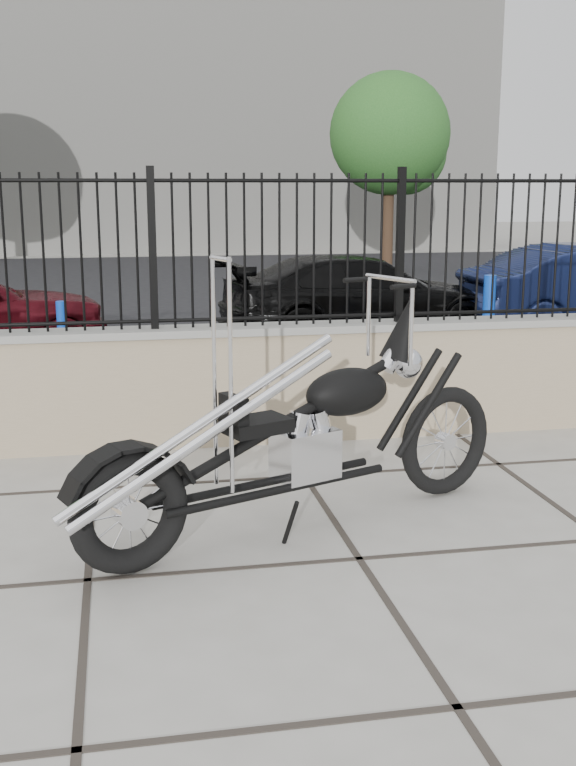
# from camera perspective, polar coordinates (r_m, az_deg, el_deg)

# --- Properties ---
(ground_plane) EXTENTS (90.00, 90.00, 0.00)m
(ground_plane) POSITION_cam_1_polar(r_m,az_deg,el_deg) (5.16, 4.55, -11.12)
(ground_plane) COLOR #99968E
(ground_plane) RESTS_ON ground
(parking_lot) EXTENTS (30.00, 30.00, 0.00)m
(parking_lot) POSITION_cam_1_polar(r_m,az_deg,el_deg) (17.23, -6.52, 5.50)
(parking_lot) COLOR black
(parking_lot) RESTS_ON ground
(retaining_wall) EXTENTS (14.00, 0.36, 0.96)m
(retaining_wall) POSITION_cam_1_polar(r_m,az_deg,el_deg) (7.35, -0.53, 0.02)
(retaining_wall) COLOR gray
(retaining_wall) RESTS_ON ground_plane
(iron_fence) EXTENTS (14.00, 0.08, 1.20)m
(iron_fence) POSITION_cam_1_polar(r_m,az_deg,el_deg) (7.19, -0.54, 8.46)
(iron_fence) COLOR black
(iron_fence) RESTS_ON retaining_wall
(background_building) EXTENTS (22.00, 6.00, 8.00)m
(background_building) POSITION_cam_1_polar(r_m,az_deg,el_deg) (31.14, -8.79, 15.88)
(background_building) COLOR beige
(background_building) RESTS_ON ground_plane
(chopper_motorcycle) EXTENTS (2.84, 1.57, 1.72)m
(chopper_motorcycle) POSITION_cam_1_polar(r_m,az_deg,el_deg) (5.28, 0.61, -0.69)
(chopper_motorcycle) COLOR black
(chopper_motorcycle) RESTS_ON ground_plane
(car_black) EXTENTS (4.07, 2.07, 1.13)m
(car_black) POSITION_cam_1_polar(r_m,az_deg,el_deg) (12.46, 4.65, 5.52)
(car_black) COLOR black
(car_black) RESTS_ON parking_lot
(bollard_a) EXTENTS (0.13, 0.13, 0.86)m
(bollard_a) POSITION_cam_1_polar(r_m,az_deg,el_deg) (9.91, -14.16, 2.61)
(bollard_a) COLOR #0B55B3
(bollard_a) RESTS_ON ground_plane
(bollard_b) EXTENTS (0.15, 0.15, 1.11)m
(bollard_b) POSITION_cam_1_polar(r_m,az_deg,el_deg) (10.09, 12.61, 3.57)
(bollard_b) COLOR #0B4BB0
(bollard_b) RESTS_ON ground_plane
(tree_right) EXTENTS (2.88, 2.88, 4.86)m
(tree_right) POSITION_cam_1_polar(r_m,az_deg,el_deg) (22.29, 6.51, 15.83)
(tree_right) COLOR #382619
(tree_right) RESTS_ON ground_plane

